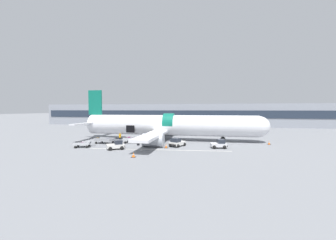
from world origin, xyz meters
The scene contains 18 objects.
ground_plane centered at (0.00, 0.00, 0.00)m, with size 500.00×500.00×0.00m, color slate.
apron_marking_line centered at (3.00, -6.03, 0.00)m, with size 21.26×2.07×0.01m.
terminal_strip centered at (0.00, 42.54, 3.99)m, with size 105.77×12.53×7.97m.
airplane centered at (2.28, 3.82, 2.85)m, with size 37.20×28.66×10.02m.
baggage_tug_lead centered at (-3.44, -6.82, 0.61)m, with size 2.99×2.75×1.40m.
baggage_tug_mid centered at (11.94, -2.86, 0.58)m, with size 2.62×2.23×1.37m.
baggage_tug_rear centered at (5.27, -2.72, 0.61)m, with size 2.69×3.24×1.40m.
baggage_cart_loading centered at (-2.98, -0.73, 0.56)m, with size 4.36×2.36×1.06m.
baggage_cart_queued centered at (-7.68, -2.35, 0.50)m, with size 4.34×2.39×1.04m.
baggage_cart_empty centered at (-9.40, -6.40, 0.48)m, with size 3.41×2.52×0.97m.
ground_crew_loader_a centered at (-0.33, 0.65, 0.94)m, with size 0.62×0.48×1.78m.
ground_crew_loader_b centered at (-5.76, -0.28, 0.93)m, with size 0.51×0.61×1.77m.
ground_crew_driver centered at (1.13, -0.34, 0.81)m, with size 0.42×0.54×1.54m.
ground_crew_supervisor centered at (1.32, 1.28, 0.89)m, with size 0.48×0.59×1.70m.
suitcase_on_tarmac_upright centered at (-1.23, -3.13, 0.30)m, with size 0.46×0.41×0.71m.
safety_cone_nose centered at (20.51, 2.05, 0.29)m, with size 0.51×0.51×0.62m.
safety_cone_engine_left centered at (1.02, -11.29, 0.28)m, with size 0.56×0.56×0.60m.
safety_cone_wingtip centered at (3.79, -4.36, 0.30)m, with size 0.51×0.51×0.65m.
Camera 1 is at (10.26, -35.63, 6.04)m, focal length 22.00 mm.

